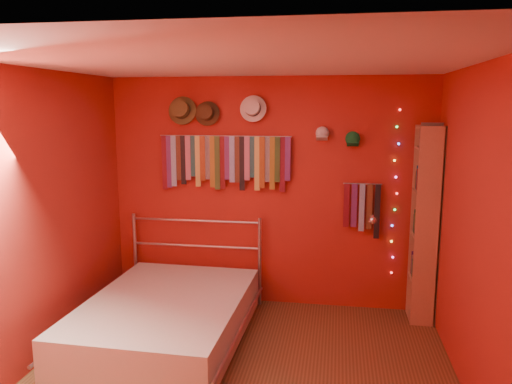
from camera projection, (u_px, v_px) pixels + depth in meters
The scene contains 15 objects.
back_wall at pixel (269, 193), 5.45m from camera, with size 3.50×0.02×2.50m, color maroon.
right_wall at pixel (483, 243), 3.47m from camera, with size 0.02×3.50×2.50m, color maroon.
left_wall at pixel (25, 223), 4.03m from camera, with size 0.02×3.50×2.50m, color maroon.
ceiling at pixel (235, 61), 3.53m from camera, with size 3.50×3.50×0.02m, color white.
tie_rack at pixel (224, 160), 5.40m from camera, with size 1.45×0.03×0.61m.
small_tie_rack at pixel (362, 206), 5.24m from camera, with size 0.40×0.03×0.59m.
fedora_olive at pixel (181, 110), 5.35m from camera, with size 0.31×0.17×0.30m.
fedora_brown at pixel (207, 113), 5.32m from camera, with size 0.27×0.14×0.26m.
fedora_white at pixel (253, 108), 5.23m from camera, with size 0.28×0.15×0.28m.
cap_white at pixel (322, 133), 5.19m from camera, with size 0.16×0.20×0.16m.
cap_green at pixel (353, 139), 5.15m from camera, with size 0.17×0.21×0.17m.
fairy_lights at pixel (395, 193), 5.19m from camera, with size 0.06×0.02×1.75m.
reading_lamp at pixel (372, 219), 5.06m from camera, with size 0.08×0.33×0.10m.
bookshelf at pixel (429, 224), 5.01m from camera, with size 0.25×0.34×2.00m.
bed at pixel (166, 318), 4.66m from camera, with size 1.53×2.05×0.98m.
Camera 1 is at (0.74, -3.57, 2.19)m, focal length 35.00 mm.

